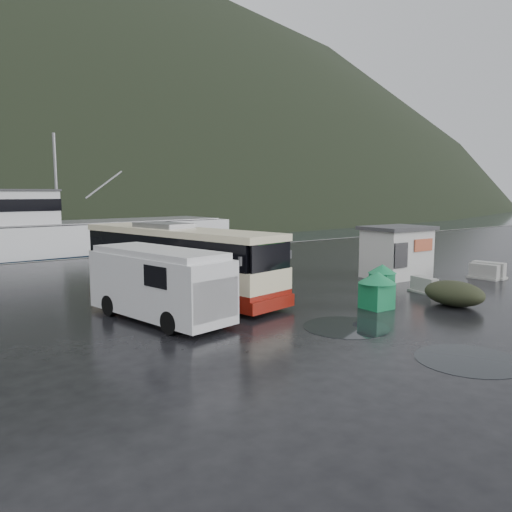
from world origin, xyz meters
TOP-DOWN VIEW (x-y plane):
  - ground at (0.00, 0.00)m, footprint 160.00×160.00m
  - quay_edge at (0.00, 20.00)m, footprint 160.00×0.60m
  - coach_bus at (-4.03, 4.64)m, footprint 5.00×11.85m
  - white_van at (-6.65, 1.03)m, footprint 3.26×6.55m
  - waste_bin_left at (1.07, -2.53)m, footprint 1.12×1.12m
  - waste_bin_right at (3.88, -0.48)m, footprint 1.14×1.14m
  - dome_tent at (4.06, -4.05)m, footprint 1.99×2.68m
  - ticket_kiosk at (7.76, 1.75)m, footprint 3.72×2.89m
  - jersey_barrier_a at (5.36, -1.73)m, footprint 0.99×1.56m
  - jersey_barrier_b at (11.19, -1.39)m, footprint 0.92×1.67m
  - jersey_barrier_c at (11.64, -1.38)m, footprint 1.16×1.88m
  - fishing_trawler at (0.59, 29.52)m, footprint 28.14×8.04m
  - puddles at (-1.86, -5.93)m, footprint 3.16×7.35m

SIDE VIEW (x-z plane):
  - ground at x=0.00m, z-range 0.00..0.00m
  - quay_edge at x=0.00m, z-range -0.75..0.75m
  - coach_bus at x=-4.03m, z-range -1.63..1.63m
  - white_van at x=-6.65m, z-range -1.31..1.31m
  - waste_bin_left at x=1.07m, z-range -0.75..0.75m
  - waste_bin_right at x=3.88m, z-range -0.66..0.66m
  - dome_tent at x=4.06m, z-range -0.50..0.50m
  - ticket_kiosk at x=7.76m, z-range -1.40..1.40m
  - jersey_barrier_a at x=5.36m, z-range -0.36..0.36m
  - jersey_barrier_b at x=11.19m, z-range -0.40..0.40m
  - jersey_barrier_c at x=11.64m, z-range -0.44..0.44m
  - fishing_trawler at x=0.59m, z-range -5.56..5.56m
  - puddles at x=-1.86m, z-range 0.00..0.01m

